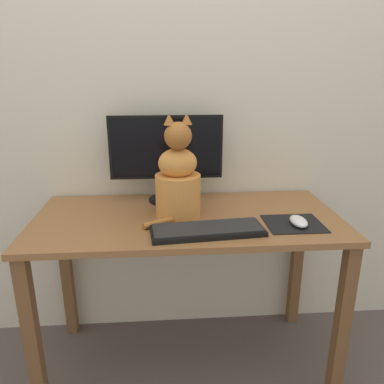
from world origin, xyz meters
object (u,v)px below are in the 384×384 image
at_px(monitor, 166,154).
at_px(cat, 178,179).
at_px(keyboard, 207,230).
at_px(computer_mouse_right, 299,221).

relative_size(monitor, cat, 1.20).
relative_size(keyboard, cat, 1.03).
distance_m(monitor, computer_mouse_right, 0.64).
height_order(monitor, keyboard, monitor).
relative_size(monitor, computer_mouse_right, 4.57).
bearing_deg(cat, computer_mouse_right, -26.94).
height_order(keyboard, computer_mouse_right, computer_mouse_right).
relative_size(computer_mouse_right, cat, 0.26).
bearing_deg(keyboard, cat, 112.88).
bearing_deg(keyboard, monitor, 105.49).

